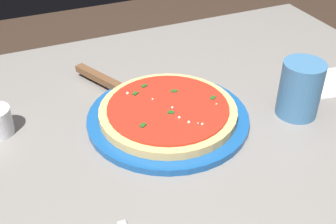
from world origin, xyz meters
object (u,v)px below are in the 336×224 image
at_px(pizza_server, 112,85).
at_px(cup_tall_drink, 300,89).
at_px(pizza, 168,111).
at_px(serving_plate, 168,118).

height_order(pizza_server, cup_tall_drink, cup_tall_drink).
bearing_deg(pizza, serving_plate, 95.26).
relative_size(serving_plate, cup_tall_drink, 2.78).
bearing_deg(serving_plate, cup_tall_drink, 162.42).
bearing_deg(pizza_server, pizza, 115.27).
bearing_deg(pizza, pizza_server, -64.73).
bearing_deg(pizza_server, serving_plate, 115.27).
distance_m(serving_plate, cup_tall_drink, 0.25).
xyz_separation_m(pizza, cup_tall_drink, (-0.23, 0.07, 0.03)).
relative_size(pizza, cup_tall_drink, 2.36).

